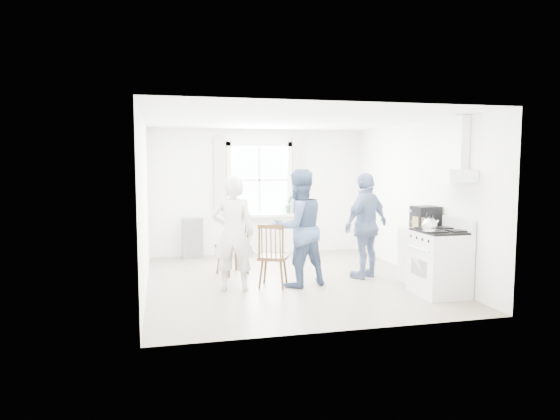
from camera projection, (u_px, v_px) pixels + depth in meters
The scene contains 15 objects.
room_shell at pixel (289, 201), 8.02m from camera, with size 4.62×5.12×2.64m.
window_assembly at pixel (260, 184), 10.37m from camera, with size 1.88×0.24×1.70m.
range_hood at pixel (453, 164), 7.14m from camera, with size 0.45×0.76×0.94m.
shelf_unit at pixel (193, 238), 10.04m from camera, with size 0.40×0.30×0.80m, color slate.
gas_stove at pixel (439, 262), 7.24m from camera, with size 0.68×0.76×1.12m.
kettle at pixel (430, 225), 6.96m from camera, with size 0.21×0.21×0.29m.
low_cabinet at pixel (419, 255), 7.93m from camera, with size 0.50×0.55×0.90m, color white.
stereo_stack at pixel (426, 217), 7.82m from camera, with size 0.39×0.35×0.34m.
cardboard_box at pixel (424, 222), 7.77m from camera, with size 0.29×0.21×0.19m, color #9D814C.
windsor_chair_a at pixel (236, 237), 8.47m from camera, with size 0.59×0.59×1.07m.
windsor_chair_b at pixel (272, 249), 7.62m from camera, with size 0.55×0.55×1.00m.
person_left at pixel (233, 233), 7.44m from camera, with size 0.63×0.63×1.73m, color silver.
person_mid at pixel (299, 228), 7.72m from camera, with size 0.89×0.89×1.82m, color #43567D.
person_right at pixel (366, 226), 8.27m from camera, with size 1.03×1.03×1.76m, color navy.
potted_plant at pixel (288, 204), 10.47m from camera, with size 0.20×0.20×0.37m, color #316F3B.
Camera 1 is at (-2.01, -7.74, 1.94)m, focal length 32.00 mm.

